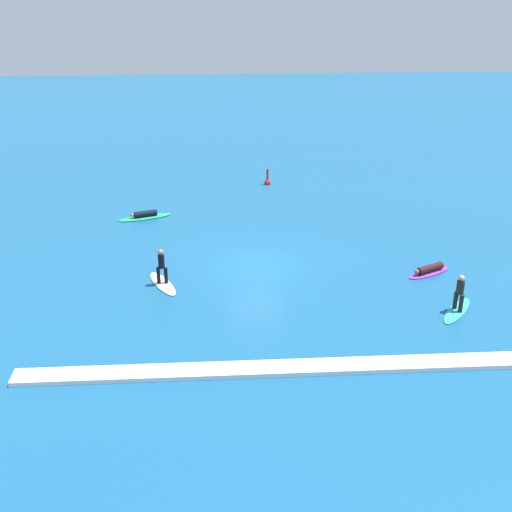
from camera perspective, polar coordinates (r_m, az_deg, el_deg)
ground_plane at (r=31.53m, az=0.00°, el=-0.83°), size 120.00×120.00×0.00m
surfer_on_white_board at (r=29.80m, az=-8.19°, el=-1.71°), size 1.74×2.70×1.73m
surfer_on_teal_board at (r=28.51m, az=17.26°, el=-3.81°), size 2.13×2.50×1.68m
surfer_on_purple_board at (r=31.71m, az=14.88°, el=-1.20°), size 2.45×1.68×0.43m
surfer_on_green_board at (r=37.96m, az=-9.68°, el=3.50°), size 3.12×1.69×0.43m
marker_buoy at (r=43.35m, az=1.01°, el=6.54°), size 0.42×0.42×1.15m
wave_crest at (r=23.68m, az=1.37°, el=-9.81°), size 18.25×0.90×0.18m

